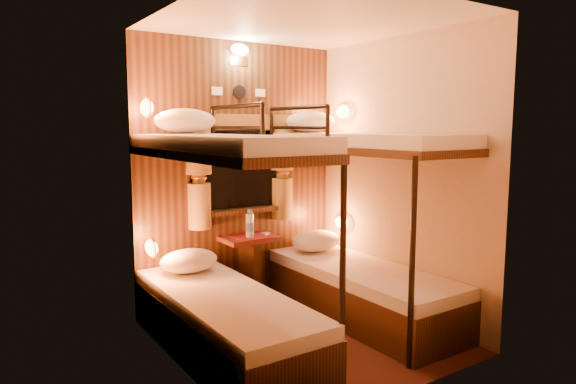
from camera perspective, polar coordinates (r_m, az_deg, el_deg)
floor at (r=4.19m, az=1.71°, el=-15.74°), size 2.10×2.10×0.00m
ceiling at (r=3.93m, az=1.85°, el=18.43°), size 2.10×2.10×0.00m
wall_back at (r=4.77m, az=-5.53°, el=1.96°), size 2.40×0.00×2.40m
wall_front at (r=3.09m, az=13.09°, el=-1.06°), size 2.40×0.00×2.40m
wall_left at (r=3.41m, az=-12.08°, el=-0.27°), size 0.00×2.40×2.40m
wall_right at (r=4.53m, az=12.15°, el=1.55°), size 0.00×2.40×2.40m
back_panel at (r=4.76m, az=-5.45°, el=1.95°), size 2.00×0.03×2.40m
bunk_left at (r=3.74m, az=-7.12°, el=-9.55°), size 0.72×1.90×1.82m
bunk_right at (r=4.45m, az=8.10°, el=-6.85°), size 0.72×1.90×1.82m
window at (r=4.74m, az=-5.27°, el=1.69°), size 1.00×0.12×0.79m
curtains at (r=4.70m, az=-5.09°, el=2.66°), size 1.10×0.22×1.00m
back_fixtures at (r=4.75m, az=-5.40°, el=14.59°), size 0.54×0.09×0.48m
reading_lamps at (r=4.47m, az=-3.42°, el=2.14°), size 2.00×0.20×1.25m
table at (r=4.74m, az=-4.27°, el=-7.72°), size 0.50×0.34×0.66m
bottle_left at (r=4.61m, az=-4.29°, el=-3.73°), size 0.07×0.07×0.26m
bottle_right at (r=4.73m, az=-4.17°, el=-3.64°), size 0.06×0.06×0.22m
sachet_a at (r=4.81m, az=-2.54°, el=-4.56°), size 0.09×0.07×0.01m
sachet_b at (r=4.76m, az=-2.50°, el=-4.70°), size 0.08×0.07×0.00m
pillow_lower_left at (r=4.30m, az=-10.96°, el=-7.50°), size 0.48×0.34×0.19m
pillow_lower_right at (r=4.94m, az=3.14°, el=-5.42°), size 0.50×0.36×0.20m
pillow_upper_left at (r=4.17m, az=-11.35°, el=7.76°), size 0.50×0.35×0.19m
pillow_upper_right at (r=4.90m, az=2.52°, el=7.82°), size 0.50×0.36×0.20m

